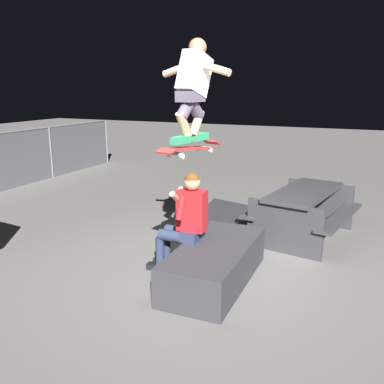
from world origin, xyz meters
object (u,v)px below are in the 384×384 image
at_px(person_sitting_on_ledge, 184,218).
at_px(kicker_ramp, 221,221).
at_px(skateboard, 190,148).
at_px(ledge_box_main, 215,263).
at_px(skater_airborne, 193,86).
at_px(picnic_table_back, 304,206).

height_order(person_sitting_on_ledge, kicker_ramp, person_sitting_on_ledge).
bearing_deg(skateboard, ledge_box_main, -82.58).
height_order(skateboard, kicker_ramp, skateboard).
distance_m(skater_airborne, kicker_ramp, 3.03).
bearing_deg(skateboard, kicker_ramp, 9.96).
distance_m(skateboard, kicker_ramp, 2.61).
height_order(kicker_ramp, picnic_table_back, picnic_table_back).
bearing_deg(picnic_table_back, skater_airborne, 153.27).
bearing_deg(ledge_box_main, skateboard, 97.42).
bearing_deg(skateboard, skater_airborne, -10.85).
bearing_deg(ledge_box_main, person_sitting_on_ledge, 79.40).
height_order(ledge_box_main, skateboard, skateboard).
distance_m(person_sitting_on_ledge, skateboard, 0.91).
relative_size(ledge_box_main, skater_airborne, 1.56).
relative_size(ledge_box_main, skateboard, 1.68).
distance_m(kicker_ramp, picnic_table_back, 1.43).
height_order(skateboard, picnic_table_back, skateboard).
bearing_deg(picnic_table_back, skateboard, 153.67).
relative_size(person_sitting_on_ledge, picnic_table_back, 0.67).
bearing_deg(kicker_ramp, skater_airborne, -169.48).
xyz_separation_m(skateboard, picnic_table_back, (2.01, -1.00, -1.10)).
height_order(person_sitting_on_ledge, picnic_table_back, person_sitting_on_ledge).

